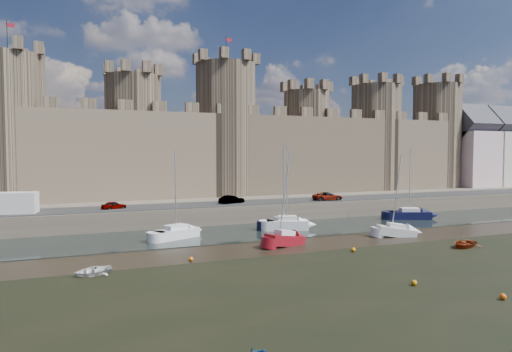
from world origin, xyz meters
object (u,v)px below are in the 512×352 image
object	(u,v)px
car_0	(114,205)
sailboat_5	(396,230)
sailboat_3	(409,214)
car_2	(330,196)
car_3	(328,196)
car_1	(232,200)
sailboat_4	(285,238)
sailboat_1	(284,223)
van	(10,203)
sailboat_0	(176,232)
sailboat_2	(287,224)

from	to	relation	value
car_0	sailboat_5	distance (m)	36.08
sailboat_3	car_2	bearing A→B (deg)	160.55
car_0	car_3	distance (m)	31.89
sailboat_3	sailboat_5	size ratio (longest dim) A/B	1.08
car_1	sailboat_4	xyz separation A→B (m)	(-0.44, -18.78, -2.37)
car_3	sailboat_5	distance (m)	17.81
car_1	sailboat_1	world-z (taller)	sailboat_1
van	sailboat_4	bearing A→B (deg)	-23.08
sailboat_0	sailboat_1	distance (m)	14.40
sailboat_5	car_3	bearing A→B (deg)	103.73
sailboat_3	car_3	bearing A→B (deg)	165.47
car_1	sailboat_0	size ratio (longest dim) A/B	0.38
car_0	sailboat_3	distance (m)	42.49
sailboat_3	sailboat_2	bearing A→B (deg)	-153.17
van	sailboat_3	size ratio (longest dim) A/B	0.58
car_2	sailboat_2	world-z (taller)	sailboat_2
sailboat_4	car_2	bearing A→B (deg)	30.81
car_1	car_3	size ratio (longest dim) A/B	0.82
sailboat_0	sailboat_5	world-z (taller)	sailboat_0
van	sailboat_1	xyz separation A→B (m)	(32.42, -9.42, -3.02)
car_1	van	size ratio (longest dim) A/B	0.63
van	sailboat_1	world-z (taller)	sailboat_1
car_0	sailboat_1	distance (m)	22.49
car_2	van	distance (m)	44.81
car_1	sailboat_2	size ratio (longest dim) A/B	0.34
car_2	sailboat_3	size ratio (longest dim) A/B	0.37
car_1	sailboat_5	xyz separation A→B (m)	(14.21, -18.98, -2.42)
car_2	sailboat_0	xyz separation A→B (m)	(-26.74, -10.09, -2.27)
car_1	van	xyz separation A→B (m)	(-28.62, -0.20, 0.70)
car_3	sailboat_0	bearing A→B (deg)	114.74
car_0	car_3	xyz separation A→B (m)	(31.86, -1.25, 0.11)
car_2	van	size ratio (longest dim) A/B	0.64
sailboat_3	sailboat_5	xyz separation A→B (m)	(-10.88, -10.31, -0.10)
car_0	sailboat_1	size ratio (longest dim) A/B	0.31
car_0	car_3	bearing A→B (deg)	-107.81
sailboat_3	sailboat_4	distance (m)	27.46
sailboat_0	car_0	bearing A→B (deg)	94.63
van	sailboat_2	xyz separation A→B (m)	(32.60, -10.12, -2.94)
car_0	sailboat_4	xyz separation A→B (m)	(16.03, -18.65, -2.28)
sailboat_2	sailboat_4	distance (m)	9.55
car_2	sailboat_2	bearing A→B (deg)	145.23
sailboat_1	sailboat_4	xyz separation A→B (m)	(-4.24, -9.16, -0.04)
sailboat_1	sailboat_2	bearing A→B (deg)	-66.76
sailboat_1	sailboat_0	bearing A→B (deg)	-166.32
car_3	sailboat_2	distance (m)	14.67
sailboat_1	sailboat_5	size ratio (longest dim) A/B	1.06
car_1	car_2	xyz separation A→B (m)	(16.18, -0.70, -0.07)
car_3	car_0	bearing A→B (deg)	92.57
sailboat_0	van	bearing A→B (deg)	125.22
car_3	sailboat_2	world-z (taller)	sailboat_2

